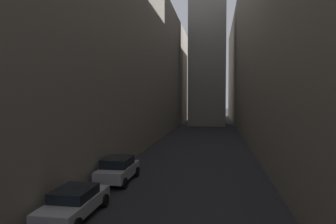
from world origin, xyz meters
TOP-DOWN VIEW (x-y plane):
  - ground_plane at (0.00, 48.00)m, footprint 264.00×264.00m
  - building_block_left at (-12.33, 50.00)m, footprint 13.66×108.00m
  - building_block_right at (11.40, 50.00)m, footprint 11.80×108.00m
  - parked_car_left_third at (-4.40, 19.15)m, footprint 1.93×4.58m
  - parked_car_left_far at (-4.40, 25.39)m, footprint 2.02×4.28m

SIDE VIEW (x-z plane):
  - ground_plane at x=0.00m, z-range 0.00..0.00m
  - parked_car_left_third at x=-4.40m, z-range 0.04..1.40m
  - parked_car_left_far at x=-4.40m, z-range 0.04..1.63m
  - building_block_left at x=-12.33m, z-range 0.00..21.15m
  - building_block_right at x=11.40m, z-range 0.00..23.79m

